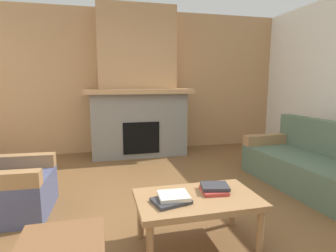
# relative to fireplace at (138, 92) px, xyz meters

# --- Properties ---
(ground) EXTENTS (9.00, 9.00, 0.00)m
(ground) POSITION_rel_fireplace_xyz_m (0.00, -2.62, -1.16)
(ground) COLOR brown
(wall_back_wood_panel) EXTENTS (6.00, 0.12, 2.70)m
(wall_back_wood_panel) POSITION_rel_fireplace_xyz_m (0.00, 0.38, 0.19)
(wall_back_wood_panel) COLOR tan
(wall_back_wood_panel) RESTS_ON ground
(fireplace) EXTENTS (1.90, 0.82, 2.70)m
(fireplace) POSITION_rel_fireplace_xyz_m (0.00, 0.00, 0.00)
(fireplace) COLOR gray
(fireplace) RESTS_ON ground
(couch) EXTENTS (0.95, 1.85, 0.85)m
(couch) POSITION_rel_fireplace_xyz_m (1.96, -2.23, -0.88)
(couch) COLOR #4C604C
(couch) RESTS_ON ground
(armchair) EXTENTS (0.80, 0.80, 0.85)m
(armchair) POSITION_rel_fireplace_xyz_m (-1.66, -2.11, -0.87)
(armchair) COLOR #474C6B
(armchair) RESTS_ON ground
(coffee_table) EXTENTS (1.00, 0.60, 0.43)m
(coffee_table) POSITION_rel_fireplace_xyz_m (0.06, -3.09, -0.79)
(coffee_table) COLOR #997047
(coffee_table) RESTS_ON ground
(book_stack_near_edge) EXTENTS (0.32, 0.27, 0.06)m
(book_stack_near_edge) POSITION_rel_fireplace_xyz_m (-0.16, -3.13, -0.71)
(book_stack_near_edge) COLOR #2D2D33
(book_stack_near_edge) RESTS_ON coffee_table
(book_stack_center) EXTENTS (0.26, 0.25, 0.06)m
(book_stack_center) POSITION_rel_fireplace_xyz_m (0.24, -3.03, -0.70)
(book_stack_center) COLOR #B23833
(book_stack_center) RESTS_ON coffee_table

